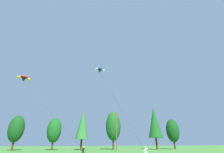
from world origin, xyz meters
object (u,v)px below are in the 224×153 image
(parafoil_kite_mid_blue_white, at_px, (100,70))
(kite_flyer_near, at_px, (83,152))
(parafoil_kite_high_red_yellow, at_px, (24,78))
(kite_flyer_mid, at_px, (146,153))
(utility_pole, at_px, (116,130))

(parafoil_kite_mid_blue_white, bearing_deg, kite_flyer_near, -118.28)
(parafoil_kite_high_red_yellow, bearing_deg, parafoil_kite_mid_blue_white, -28.71)
(kite_flyer_near, relative_size, kite_flyer_mid, 1.00)
(utility_pole, xyz_separation_m, parafoil_kite_mid_blue_white, (-7.83, -17.27, 10.20))
(kite_flyer_near, bearing_deg, utility_pole, 64.73)
(kite_flyer_mid, height_order, parafoil_kite_mid_blue_white, parafoil_kite_mid_blue_white)
(parafoil_kite_high_red_yellow, relative_size, parafoil_kite_mid_blue_white, 1.02)
(kite_flyer_mid, bearing_deg, parafoil_kite_mid_blue_white, 117.46)
(kite_flyer_mid, height_order, parafoil_kite_high_red_yellow, parafoil_kite_high_red_yellow)
(utility_pole, bearing_deg, kite_flyer_mid, -96.92)
(kite_flyer_mid, bearing_deg, kite_flyer_near, 151.32)
(kite_flyer_mid, xyz_separation_m, parafoil_kite_high_red_yellow, (-20.97, 17.88, 14.83))
(kite_flyer_near, bearing_deg, kite_flyer_mid, -28.68)
(utility_pole, height_order, parafoil_kite_high_red_yellow, parafoil_kite_high_red_yellow)
(kite_flyer_near, xyz_separation_m, kite_flyer_mid, (7.30, -3.99, 0.00))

